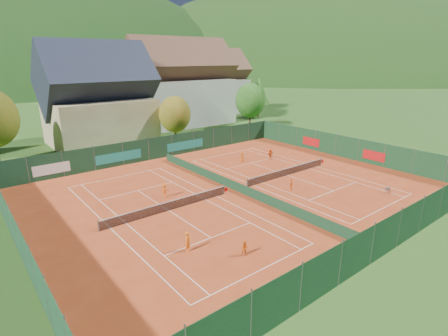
% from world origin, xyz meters
% --- Properties ---
extents(ground, '(600.00, 600.00, 0.00)m').
position_xyz_m(ground, '(0.00, 0.00, -0.02)').
color(ground, '#264E18').
rests_on(ground, ground).
extents(clay_pad, '(40.00, 32.00, 0.01)m').
position_xyz_m(clay_pad, '(0.00, 0.00, 0.01)').
color(clay_pad, '#A43718').
rests_on(clay_pad, ground).
extents(court_markings_left, '(11.03, 23.83, 0.00)m').
position_xyz_m(court_markings_left, '(-8.00, 0.00, 0.01)').
color(court_markings_left, white).
rests_on(court_markings_left, ground).
extents(court_markings_right, '(11.03, 23.83, 0.00)m').
position_xyz_m(court_markings_right, '(8.00, 0.00, 0.01)').
color(court_markings_right, white).
rests_on(court_markings_right, ground).
extents(tennis_net_left, '(13.30, 0.10, 1.02)m').
position_xyz_m(tennis_net_left, '(-7.85, 0.00, 0.51)').
color(tennis_net_left, '#59595B').
rests_on(tennis_net_left, ground).
extents(tennis_net_right, '(13.30, 0.10, 1.02)m').
position_xyz_m(tennis_net_right, '(8.15, 0.00, 0.51)').
color(tennis_net_right, '#59595B').
rests_on(tennis_net_right, ground).
extents(court_divider, '(0.03, 28.80, 1.00)m').
position_xyz_m(court_divider, '(0.00, 0.00, 0.50)').
color(court_divider, '#13351F').
rests_on(court_divider, ground).
extents(fence_north, '(40.00, 0.10, 3.00)m').
position_xyz_m(fence_north, '(-0.46, 15.99, 1.47)').
color(fence_north, '#143821').
rests_on(fence_north, ground).
extents(fence_south, '(40.00, 0.04, 3.00)m').
position_xyz_m(fence_south, '(0.00, -16.00, 1.50)').
color(fence_south, '#14371D').
rests_on(fence_south, ground).
extents(fence_west, '(0.04, 32.00, 3.00)m').
position_xyz_m(fence_west, '(-20.00, 0.00, 1.50)').
color(fence_west, '#143721').
rests_on(fence_west, ground).
extents(fence_east, '(0.09, 32.00, 3.00)m').
position_xyz_m(fence_east, '(20.00, 0.05, 1.48)').
color(fence_east, '#14371D').
rests_on(fence_east, ground).
extents(chalet, '(16.20, 12.00, 16.00)m').
position_xyz_m(chalet, '(-3.00, 30.00, 6.62)').
color(chalet, beige).
rests_on(chalet, ground).
extents(hotel_block_a, '(21.60, 11.00, 17.25)m').
position_xyz_m(hotel_block_a, '(16.00, 36.00, 7.38)').
color(hotel_block_a, silver).
rests_on(hotel_block_a, ground).
extents(hotel_block_b, '(17.28, 10.00, 15.50)m').
position_xyz_m(hotel_block_b, '(30.00, 44.00, 6.62)').
color(hotel_block_b, silver).
rests_on(hotel_block_b, ground).
extents(tree_center, '(5.01, 5.01, 7.60)m').
position_xyz_m(tree_center, '(6.00, 22.00, 4.72)').
color(tree_center, '#492C1A').
rests_on(tree_center, ground).
extents(tree_east_front, '(5.72, 5.72, 8.69)m').
position_xyz_m(tree_east_front, '(24.00, 24.00, 5.39)').
color(tree_east_front, '#442E18').
rests_on(tree_east_front, ground).
extents(tree_east_mid, '(5.04, 5.04, 9.00)m').
position_xyz_m(tree_east_mid, '(34.00, 32.00, 6.06)').
color(tree_east_mid, '#492E1A').
rests_on(tree_east_mid, ground).
extents(tree_east_back, '(7.15, 7.15, 10.86)m').
position_xyz_m(tree_east_back, '(26.00, 40.00, 6.74)').
color(tree_east_back, '#4C351B').
rests_on(tree_east_back, ground).
extents(mountain_backdrop, '(820.00, 530.00, 242.00)m').
position_xyz_m(mountain_backdrop, '(28.54, 233.48, -39.64)').
color(mountain_backdrop, black).
rests_on(mountain_backdrop, ground).
extents(ball_hopper, '(0.34, 0.34, 0.80)m').
position_xyz_m(ball_hopper, '(11.41, -10.36, 0.56)').
color(ball_hopper, slate).
rests_on(ball_hopper, ground).
extents(loose_ball_0, '(0.07, 0.07, 0.07)m').
position_xyz_m(loose_ball_0, '(-11.90, -6.70, 0.03)').
color(loose_ball_0, '#CCD833').
rests_on(loose_ball_0, ground).
extents(loose_ball_1, '(0.07, 0.07, 0.07)m').
position_xyz_m(loose_ball_1, '(7.71, -7.83, 0.03)').
color(loose_ball_1, '#CCD833').
rests_on(loose_ball_1, ground).
extents(player_left_near, '(0.68, 0.63, 1.57)m').
position_xyz_m(player_left_near, '(-10.45, -6.95, 0.78)').
color(player_left_near, orange).
rests_on(player_left_near, ground).
extents(player_left_mid, '(0.73, 0.70, 1.18)m').
position_xyz_m(player_left_mid, '(-7.67, -9.96, 0.59)').
color(player_left_mid, orange).
rests_on(player_left_mid, ground).
extents(player_left_far, '(1.11, 0.99, 1.49)m').
position_xyz_m(player_left_far, '(-6.70, 3.07, 0.75)').
color(player_left_far, '#E95814').
rests_on(player_left_far, ground).
extents(player_right_near, '(0.75, 0.65, 1.21)m').
position_xyz_m(player_right_near, '(4.71, -3.42, 0.61)').
color(player_right_near, orange).
rests_on(player_right_near, ground).
extents(player_right_far_a, '(0.69, 0.55, 1.23)m').
position_xyz_m(player_right_far_a, '(7.56, 7.64, 0.61)').
color(player_right_far_a, '#E75B14').
rests_on(player_right_far_a, ground).
extents(player_right_far_b, '(1.33, 0.44, 1.42)m').
position_xyz_m(player_right_far_b, '(11.32, 6.07, 0.71)').
color(player_right_far_b, '#EE5915').
rests_on(player_right_far_b, ground).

